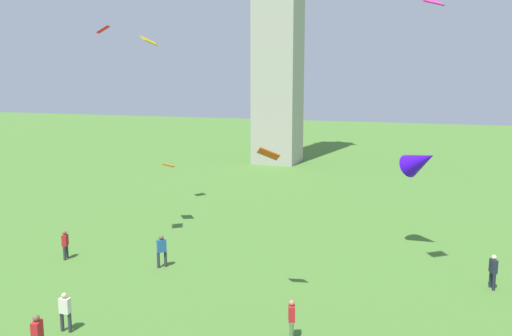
% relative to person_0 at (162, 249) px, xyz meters
% --- Properties ---
extents(person_0, '(0.52, 0.53, 1.82)m').
position_rel_person_0_xyz_m(person_0, '(0.00, 0.00, 0.00)').
color(person_0, '#2D3338').
rests_on(person_0, ground_plane).
extents(person_1, '(0.39, 0.54, 1.80)m').
position_rel_person_0_xyz_m(person_1, '(0.63, -10.10, -0.01)').
color(person_1, '#2D3338').
rests_on(person_1, ground_plane).
extents(person_2, '(0.39, 0.52, 1.74)m').
position_rel_person_0_xyz_m(person_2, '(16.79, 2.80, -0.05)').
color(person_2, '#1E2333').
rests_on(person_2, ground_plane).
extents(person_3, '(0.52, 0.27, 1.67)m').
position_rel_person_0_xyz_m(person_3, '(0.04, -7.89, -0.09)').
color(person_3, '#2D3338').
rests_on(person_3, ground_plane).
extents(person_4, '(0.37, 0.50, 1.67)m').
position_rel_person_0_xyz_m(person_4, '(-5.87, -0.66, -0.09)').
color(person_4, '#2D3338').
rests_on(person_4, ground_plane).
extents(person_5, '(0.37, 0.49, 1.65)m').
position_rel_person_0_xyz_m(person_5, '(8.89, -5.44, -0.10)').
color(person_5, '#51754C').
rests_on(person_5, ground_plane).
extents(kite_flying_1, '(2.75, 2.57, 2.13)m').
position_rel_person_0_xyz_m(kite_flying_1, '(12.96, 7.36, 4.47)').
color(kite_flying_1, '#3309E4').
extents(kite_flying_2, '(1.16, 1.47, 0.79)m').
position_rel_person_0_xyz_m(kite_flying_2, '(-6.94, 11.04, 11.94)').
color(kite_flying_2, '#B6900B').
extents(kite_flying_3, '(1.40, 1.45, 0.55)m').
position_rel_person_0_xyz_m(kite_flying_3, '(-3.86, 7.97, 3.19)').
color(kite_flying_3, orange).
extents(kite_flying_4, '(1.29, 1.31, 0.53)m').
position_rel_person_0_xyz_m(kite_flying_4, '(13.22, 0.77, 12.54)').
color(kite_flying_4, '#DA2A94').
extents(kite_flying_5, '(1.13, 0.84, 0.68)m').
position_rel_person_0_xyz_m(kite_flying_5, '(7.03, -2.79, 5.96)').
color(kite_flying_5, '#C6400F').
extents(kite_flying_6, '(1.07, 1.20, 0.48)m').
position_rel_person_0_xyz_m(kite_flying_6, '(-4.04, 1.34, 11.87)').
color(kite_flying_6, '#CE0504').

